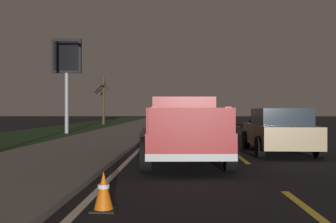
{
  "coord_description": "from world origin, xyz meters",
  "views": [
    {
      "loc": [
        -1.74,
        3.67,
        1.47
      ],
      "look_at": [
        11.59,
        4.03,
        1.43
      ],
      "focal_mm": 41.62,
      "sensor_mm": 36.0,
      "label": 1
    }
  ],
  "objects_px": {
    "sedan_green": "(265,119)",
    "traffic_cone_near": "(104,191)",
    "street_light_near": "(5,31)",
    "gas_price_sign": "(67,63)",
    "bare_tree_far": "(103,99)",
    "pickup_truck": "(184,130)",
    "sedan_red": "(215,117)",
    "sedan_tan": "(279,130)"
  },
  "relations": [
    {
      "from": "sedan_red",
      "to": "gas_price_sign",
      "type": "xyz_separation_m",
      "value": [
        -14.19,
        10.83,
        3.73
      ]
    },
    {
      "from": "sedan_red",
      "to": "gas_price_sign",
      "type": "distance_m",
      "value": 18.24
    },
    {
      "from": "pickup_truck",
      "to": "sedan_red",
      "type": "bearing_deg",
      "value": -7.19
    },
    {
      "from": "sedan_green",
      "to": "street_light_near",
      "type": "distance_m",
      "value": 22.71
    },
    {
      "from": "pickup_truck",
      "to": "sedan_green",
      "type": "height_order",
      "value": "pickup_truck"
    },
    {
      "from": "gas_price_sign",
      "to": "street_light_near",
      "type": "height_order",
      "value": "street_light_near"
    },
    {
      "from": "sedan_red",
      "to": "traffic_cone_near",
      "type": "distance_m",
      "value": 33.65
    },
    {
      "from": "bare_tree_far",
      "to": "traffic_cone_near",
      "type": "bearing_deg",
      "value": -168.98
    },
    {
      "from": "sedan_tan",
      "to": "traffic_cone_near",
      "type": "distance_m",
      "value": 9.07
    },
    {
      "from": "sedan_red",
      "to": "street_light_near",
      "type": "xyz_separation_m",
      "value": [
        -25.33,
        9.78,
        3.5
      ]
    },
    {
      "from": "sedan_green",
      "to": "bare_tree_far",
      "type": "distance_m",
      "value": 17.51
    },
    {
      "from": "pickup_truck",
      "to": "street_light_near",
      "type": "relative_size",
      "value": 0.78
    },
    {
      "from": "street_light_near",
      "to": "sedan_green",
      "type": "bearing_deg",
      "value": -35.98
    },
    {
      "from": "street_light_near",
      "to": "sedan_red",
      "type": "bearing_deg",
      "value": -21.12
    },
    {
      "from": "traffic_cone_near",
      "to": "gas_price_sign",
      "type": "bearing_deg",
      "value": 17.68
    },
    {
      "from": "sedan_tan",
      "to": "sedan_green",
      "type": "height_order",
      "value": "same"
    },
    {
      "from": "sedan_tan",
      "to": "gas_price_sign",
      "type": "height_order",
      "value": "gas_price_sign"
    },
    {
      "from": "bare_tree_far",
      "to": "pickup_truck",
      "type": "bearing_deg",
      "value": -164.58
    },
    {
      "from": "sedan_red",
      "to": "street_light_near",
      "type": "relative_size",
      "value": 0.63
    },
    {
      "from": "sedan_green",
      "to": "pickup_truck",
      "type": "bearing_deg",
      "value": 161.36
    },
    {
      "from": "sedan_tan",
      "to": "bare_tree_far",
      "type": "xyz_separation_m",
      "value": [
        27.21,
        11.37,
        1.89
      ]
    },
    {
      "from": "bare_tree_far",
      "to": "traffic_cone_near",
      "type": "xyz_separation_m",
      "value": [
        -35.04,
        -6.83,
        -2.39
      ]
    },
    {
      "from": "pickup_truck",
      "to": "sedan_red",
      "type": "distance_m",
      "value": 27.78
    },
    {
      "from": "sedan_tan",
      "to": "sedan_green",
      "type": "relative_size",
      "value": 1.0
    },
    {
      "from": "pickup_truck",
      "to": "sedan_tan",
      "type": "relative_size",
      "value": 1.23
    },
    {
      "from": "sedan_red",
      "to": "sedan_green",
      "type": "height_order",
      "value": "same"
    },
    {
      "from": "gas_price_sign",
      "to": "street_light_near",
      "type": "xyz_separation_m",
      "value": [
        -11.14,
        -1.05,
        -0.23
      ]
    },
    {
      "from": "sedan_tan",
      "to": "gas_price_sign",
      "type": "relative_size",
      "value": 0.73
    },
    {
      "from": "pickup_truck",
      "to": "sedan_green",
      "type": "distance_m",
      "value": 21.51
    },
    {
      "from": "sedan_red",
      "to": "gas_price_sign",
      "type": "height_order",
      "value": "gas_price_sign"
    },
    {
      "from": "street_light_near",
      "to": "gas_price_sign",
      "type": "bearing_deg",
      "value": 5.37
    },
    {
      "from": "street_light_near",
      "to": "bare_tree_far",
      "type": "bearing_deg",
      "value": 3.75
    },
    {
      "from": "sedan_green",
      "to": "traffic_cone_near",
      "type": "xyz_separation_m",
      "value": [
        -26.14,
        8.13,
        -0.5
      ]
    },
    {
      "from": "gas_price_sign",
      "to": "street_light_near",
      "type": "bearing_deg",
      "value": -174.63
    },
    {
      "from": "sedan_green",
      "to": "sedan_red",
      "type": "bearing_deg",
      "value": 25.33
    },
    {
      "from": "bare_tree_far",
      "to": "sedan_red",
      "type": "bearing_deg",
      "value": -98.5
    },
    {
      "from": "street_light_near",
      "to": "traffic_cone_near",
      "type": "xyz_separation_m",
      "value": [
        -7.98,
        -5.05,
        -4.0
      ]
    },
    {
      "from": "sedan_red",
      "to": "bare_tree_far",
      "type": "xyz_separation_m",
      "value": [
        1.73,
        11.56,
        1.89
      ]
    },
    {
      "from": "sedan_red",
      "to": "street_light_near",
      "type": "height_order",
      "value": "street_light_near"
    },
    {
      "from": "sedan_tan",
      "to": "sedan_red",
      "type": "distance_m",
      "value": 25.49
    },
    {
      "from": "sedan_tan",
      "to": "street_light_near",
      "type": "bearing_deg",
      "value": 89.09
    },
    {
      "from": "sedan_green",
      "to": "gas_price_sign",
      "type": "distance_m",
      "value": 16.3
    }
  ]
}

